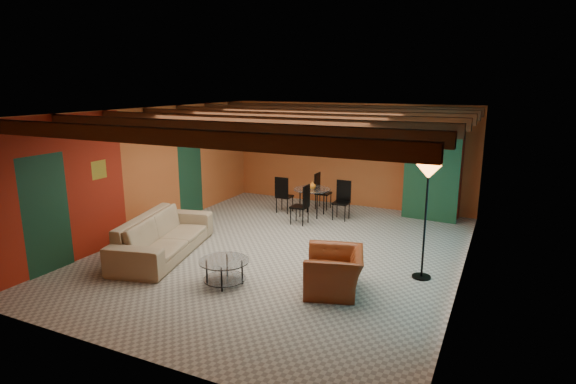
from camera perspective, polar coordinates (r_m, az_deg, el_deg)
The scene contains 11 objects.
room at distance 8.74m, azimuth -0.25°, elevation 7.63°, with size 6.52×8.01×2.71m.
sofa at distance 9.21m, azimuth -14.93°, elevation -5.14°, with size 2.61×1.02×0.76m, color #957E60.
armchair at distance 7.45m, azimuth 5.68°, elevation -9.60°, with size 1.01×0.89×0.66m, color maroon.
coffee_table at distance 7.77m, azimuth -7.77°, elevation -9.65°, with size 0.81×0.81×0.42m, color silver, non-canonical shape.
dining_table at distance 11.46m, azimuth 2.96°, elevation -0.63°, with size 1.81×1.81×0.94m, color silver, non-canonical shape.
armoire at distance 11.73m, azimuth 17.31°, elevation 2.19°, with size 1.24×0.61×2.18m, color maroon.
floor_lamp at distance 8.00m, azimuth 16.39°, elevation -3.61°, with size 0.39×0.39×1.94m, color black, non-canonical shape.
ceiling_fan at distance 8.64m, azimuth -0.57°, elevation 7.56°, with size 1.50×1.50×0.44m, color #472614, non-canonical shape.
painting at distance 12.68m, azimuth 3.63°, elevation 6.12°, with size 1.05×0.03×0.65m, color black.
potted_plant at distance 11.56m, azimuth 17.76°, elevation 8.61°, with size 0.41×0.36×0.46m, color #26661E.
vase at distance 11.34m, azimuth 2.99°, elevation 2.15°, with size 0.18×0.18×0.19m, color orange.
Camera 1 is at (3.76, -7.73, 3.21)m, focal length 29.12 mm.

